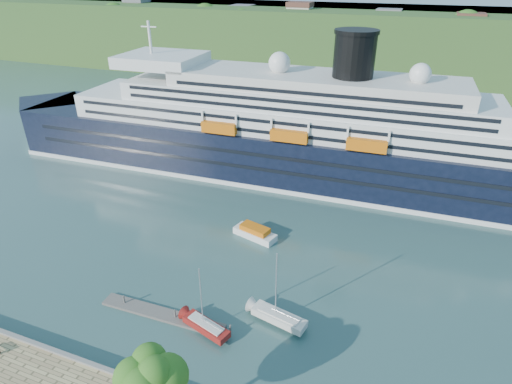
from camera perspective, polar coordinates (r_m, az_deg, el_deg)
name	(u,v)px	position (r m, az deg, el deg)	size (l,w,h in m)	color
ground	(116,378)	(49.71, -18.13, -22.55)	(400.00, 400.00, 0.00)	#294846
far_hillside	(358,43)	(171.11, 13.45, 18.74)	(400.00, 50.00, 24.00)	#2B5321
quay_coping	(113,372)	(48.76, -18.49, -21.83)	(220.00, 0.50, 0.30)	slate
cruise_ship	(278,105)	(82.53, 3.00, 11.56)	(125.17, 18.23, 28.11)	black
floating_pontoon	(162,314)	(54.66, -12.37, -15.63)	(16.01, 1.96, 0.36)	slate
sailboat_red	(205,304)	(49.07, -6.87, -14.61)	(6.60, 1.83, 8.52)	maroon
sailboat_white_far	(280,292)	(49.49, 3.20, -13.23)	(7.33, 2.04, 9.47)	silver
tender_launch	(255,232)	(66.21, -0.15, -5.33)	(6.96, 2.38, 1.92)	#D3640C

